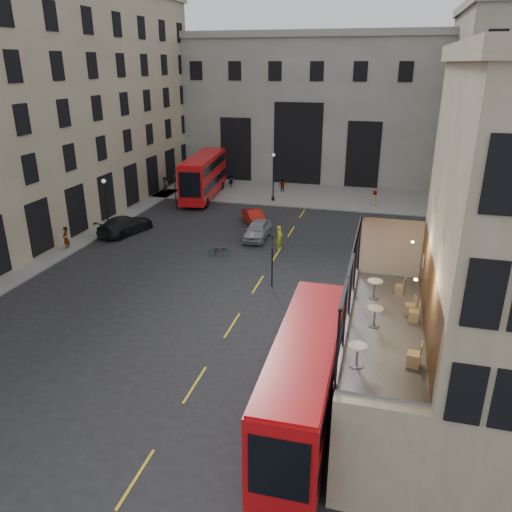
% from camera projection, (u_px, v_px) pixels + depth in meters
% --- Properties ---
extents(ground, '(140.00, 140.00, 0.00)m').
position_uv_depth(ground, '(235.00, 391.00, 23.50)').
color(ground, black).
rests_on(ground, ground).
extents(host_building_main, '(7.26, 11.40, 15.10)m').
position_uv_depth(host_building_main, '(490.00, 257.00, 18.30)').
color(host_building_main, '#BDAC8D').
rests_on(host_building_main, ground).
extents(host_frontage, '(3.00, 11.00, 4.50)m').
position_uv_depth(host_frontage, '(380.00, 371.00, 21.13)').
color(host_frontage, '#BDAC8D').
rests_on(host_frontage, ground).
extents(cafe_floor, '(3.00, 10.00, 0.10)m').
position_uv_depth(cafe_floor, '(385.00, 323.00, 20.30)').
color(cafe_floor, slate).
rests_on(cafe_floor, host_frontage).
extents(building_left, '(14.60, 50.60, 22.00)m').
position_uv_depth(building_left, '(7.00, 100.00, 43.82)').
color(building_left, '#BDAC8D').
rests_on(building_left, ground).
extents(gateway, '(35.00, 10.60, 18.00)m').
position_uv_depth(gateway, '(306.00, 104.00, 64.52)').
color(gateway, '#9F9E94').
rests_on(gateway, ground).
extents(pavement_far, '(40.00, 12.00, 0.12)m').
position_uv_depth(pavement_far, '(281.00, 192.00, 59.14)').
color(pavement_far, slate).
rests_on(pavement_far, ground).
extents(pavement_left, '(8.00, 48.00, 0.12)m').
position_uv_depth(pavement_left, '(14.00, 257.00, 39.53)').
color(pavement_left, slate).
rests_on(pavement_left, ground).
extents(traffic_light_near, '(0.16, 0.20, 3.80)m').
position_uv_depth(traffic_light_near, '(272.00, 253.00, 33.67)').
color(traffic_light_near, black).
rests_on(traffic_light_near, ground).
extents(traffic_light_far, '(0.16, 0.20, 3.80)m').
position_uv_depth(traffic_light_far, '(175.00, 187.00, 51.42)').
color(traffic_light_far, black).
rests_on(traffic_light_far, ground).
extents(street_lamp_a, '(0.36, 0.36, 5.33)m').
position_uv_depth(street_lamp_a, '(107.00, 213.00, 42.90)').
color(street_lamp_a, black).
rests_on(street_lamp_a, ground).
extents(street_lamp_b, '(0.36, 0.36, 5.33)m').
position_uv_depth(street_lamp_b, '(273.00, 180.00, 54.69)').
color(street_lamp_b, black).
rests_on(street_lamp_b, ground).
extents(bus_near, '(2.58, 10.71, 4.26)m').
position_uv_depth(bus_near, '(305.00, 376.00, 20.57)').
color(bus_near, red).
rests_on(bus_near, ground).
extents(bus_far, '(4.10, 12.15, 4.75)m').
position_uv_depth(bus_far, '(204.00, 174.00, 56.28)').
color(bus_far, red).
rests_on(bus_far, ground).
extents(car_a, '(1.88, 4.60, 1.56)m').
position_uv_depth(car_a, '(257.00, 230.00, 43.58)').
color(car_a, gray).
rests_on(car_a, ground).
extents(car_b, '(3.46, 4.34, 1.38)m').
position_uv_depth(car_b, '(254.00, 218.00, 47.35)').
color(car_b, '#A4130A').
rests_on(car_b, ground).
extents(car_c, '(3.78, 6.04, 1.63)m').
position_uv_depth(car_c, '(126.00, 225.00, 44.88)').
color(car_c, black).
rests_on(car_c, ground).
extents(bicycle, '(1.72, 1.16, 0.85)m').
position_uv_depth(bicycle, '(219.00, 251.00, 39.82)').
color(bicycle, gray).
rests_on(bicycle, ground).
extents(cyclist, '(0.59, 0.78, 1.94)m').
position_uv_depth(cyclist, '(280.00, 237.00, 41.21)').
color(cyclist, '#BAE418').
rests_on(cyclist, ground).
extents(pedestrian_a, '(1.12, 0.97, 1.97)m').
position_uv_depth(pedestrian_a, '(165.00, 186.00, 58.41)').
color(pedestrian_a, gray).
rests_on(pedestrian_a, ground).
extents(pedestrian_b, '(1.09, 1.16, 1.57)m').
position_uv_depth(pedestrian_b, '(231.00, 182.00, 60.99)').
color(pedestrian_b, gray).
rests_on(pedestrian_b, ground).
extents(pedestrian_c, '(0.99, 0.52, 1.62)m').
position_uv_depth(pedestrian_c, '(283.00, 186.00, 58.87)').
color(pedestrian_c, gray).
rests_on(pedestrian_c, ground).
extents(pedestrian_d, '(0.77, 0.96, 1.70)m').
position_uv_depth(pedestrian_d, '(374.00, 198.00, 53.49)').
color(pedestrian_d, gray).
rests_on(pedestrian_d, ground).
extents(pedestrian_e, '(0.60, 0.80, 1.98)m').
position_uv_depth(pedestrian_e, '(66.00, 238.00, 40.89)').
color(pedestrian_e, gray).
rests_on(pedestrian_e, ground).
extents(cafe_table_near, '(0.65, 0.65, 0.82)m').
position_uv_depth(cafe_table_near, '(357.00, 352.00, 17.18)').
color(cafe_table_near, white).
rests_on(cafe_table_near, cafe_floor).
extents(cafe_table_mid, '(0.64, 0.64, 0.81)m').
position_uv_depth(cafe_table_mid, '(375.00, 314.00, 19.81)').
color(cafe_table_mid, white).
rests_on(cafe_table_mid, cafe_floor).
extents(cafe_table_far, '(0.68, 0.68, 0.85)m').
position_uv_depth(cafe_table_far, '(375.00, 286.00, 22.17)').
color(cafe_table_far, white).
rests_on(cafe_table_far, cafe_floor).
extents(cafe_chair_a, '(0.51, 0.51, 0.93)m').
position_uv_depth(cafe_chair_a, '(414.00, 359.00, 17.28)').
color(cafe_chair_a, '#DDC27F').
rests_on(cafe_chair_a, cafe_floor).
extents(cafe_chair_b, '(0.44, 0.44, 0.83)m').
position_uv_depth(cafe_chair_b, '(414.00, 315.00, 20.32)').
color(cafe_chair_b, tan).
rests_on(cafe_chair_b, cafe_floor).
extents(cafe_chair_c, '(0.46, 0.46, 0.83)m').
position_uv_depth(cafe_chair_c, '(410.00, 309.00, 20.86)').
color(cafe_chair_c, tan).
rests_on(cafe_chair_c, cafe_floor).
extents(cafe_chair_d, '(0.48, 0.48, 0.80)m').
position_uv_depth(cafe_chair_d, '(400.00, 289.00, 22.66)').
color(cafe_chair_d, tan).
rests_on(cafe_chair_d, cafe_floor).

